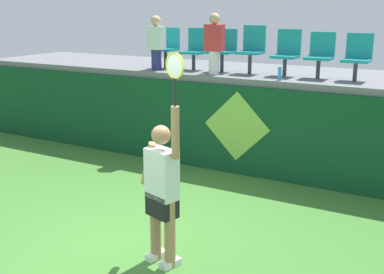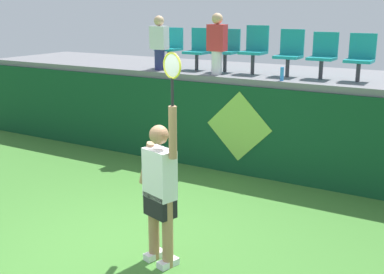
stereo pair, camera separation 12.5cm
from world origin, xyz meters
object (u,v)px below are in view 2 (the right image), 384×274
at_px(stadium_chair_0, 171,46).
at_px(stadium_chair_6, 361,56).
at_px(spectator_0, 217,42).
at_px(spectator_1, 159,42).
at_px(stadium_chair_1, 199,48).
at_px(stadium_chair_5, 323,54).
at_px(tennis_player, 160,188).
at_px(stadium_chair_2, 227,48).
at_px(water_bottle, 282,74).
at_px(stadium_chair_3, 255,48).
at_px(stadium_chair_4, 290,51).

relative_size(stadium_chair_0, stadium_chair_6, 1.02).
distance_m(spectator_0, spectator_1, 1.28).
relative_size(stadium_chair_6, spectator_1, 0.75).
relative_size(stadium_chair_6, spectator_0, 0.71).
distance_m(stadium_chair_6, spectator_1, 3.79).
xyz_separation_m(stadium_chair_1, spectator_0, (0.62, -0.42, 0.15)).
xyz_separation_m(stadium_chair_5, spectator_1, (-3.14, -0.42, 0.12)).
xyz_separation_m(stadium_chair_6, spectator_0, (-2.49, -0.42, 0.16)).
distance_m(stadium_chair_1, stadium_chair_5, 2.48).
relative_size(tennis_player, stadium_chair_1, 3.07).
height_order(stadium_chair_0, stadium_chair_1, stadium_chair_1).
height_order(stadium_chair_2, spectator_1, spectator_1).
height_order(stadium_chair_2, stadium_chair_6, stadium_chair_2).
xyz_separation_m(stadium_chair_2, stadium_chair_5, (1.86, 0.00, -0.02)).
xyz_separation_m(water_bottle, stadium_chair_6, (1.14, 0.61, 0.31)).
relative_size(stadium_chair_1, stadium_chair_6, 1.03).
distance_m(stadium_chair_3, spectator_0, 0.72).
height_order(stadium_chair_4, stadium_chair_5, stadium_chair_4).
bearing_deg(stadium_chair_4, stadium_chair_6, -0.16).
xyz_separation_m(stadium_chair_0, spectator_0, (1.28, -0.41, 0.13)).
distance_m(tennis_player, stadium_chair_1, 4.72).
distance_m(water_bottle, stadium_chair_1, 2.09).
xyz_separation_m(stadium_chair_3, spectator_0, (-0.58, -0.42, 0.10)).
distance_m(stadium_chair_0, stadium_chair_3, 1.86).
distance_m(stadium_chair_2, stadium_chair_5, 1.86).
height_order(stadium_chair_4, spectator_0, spectator_0).
distance_m(stadium_chair_2, spectator_0, 0.43).
bearing_deg(stadium_chair_6, tennis_player, -106.71).
bearing_deg(water_bottle, stadium_chair_0, 167.05).
height_order(stadium_chair_3, stadium_chair_4, stadium_chair_3).
height_order(tennis_player, stadium_chair_6, stadium_chair_6).
bearing_deg(tennis_player, stadium_chair_3, 99.05).
bearing_deg(spectator_1, stadium_chair_6, 6.30).
distance_m(stadium_chair_4, stadium_chair_5, 0.61).
height_order(water_bottle, stadium_chair_5, stadium_chair_5).
bearing_deg(water_bottle, stadium_chair_3, 141.66).
xyz_separation_m(water_bottle, spectator_1, (-2.63, 0.19, 0.44)).
relative_size(water_bottle, stadium_chair_0, 0.29).
bearing_deg(spectator_0, water_bottle, -8.08).
height_order(stadium_chair_2, stadium_chair_4, stadium_chair_4).
bearing_deg(stadium_chair_2, stadium_chair_6, 0.05).
relative_size(stadium_chair_0, stadium_chair_4, 0.97).
bearing_deg(stadium_chair_4, water_bottle, -81.08).
bearing_deg(stadium_chair_4, stadium_chair_2, -179.74).
distance_m(stadium_chair_4, spectator_1, 2.57).
height_order(stadium_chair_1, spectator_0, spectator_0).
distance_m(stadium_chair_0, stadium_chair_6, 3.77).
distance_m(stadium_chair_3, stadium_chair_5, 1.28).
xyz_separation_m(stadium_chair_4, spectator_0, (-1.25, -0.42, 0.14)).
bearing_deg(stadium_chair_3, stadium_chair_5, -0.20).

